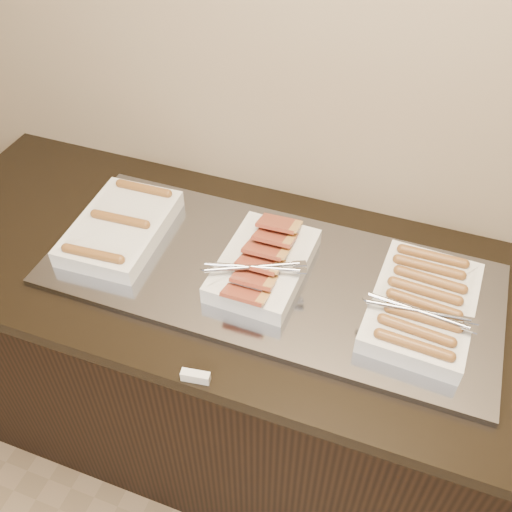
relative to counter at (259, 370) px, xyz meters
The scene contains 6 objects.
counter is the anchor object (origin of this frame).
warming_tray 0.46m from the counter, ahead, with size 1.20×0.50×0.02m, color gray.
dish_left 0.65m from the counter, behind, with size 0.25×0.36×0.07m.
dish_center 0.50m from the counter, 26.69° to the right, with size 0.27×0.34×0.09m.
dish_right 0.66m from the counter, ahead, with size 0.27×0.37×0.08m.
label_holder 0.59m from the counter, 94.00° to the right, with size 0.07×0.02×0.03m, color silver.
Camera 1 is at (0.36, 1.13, 2.01)m, focal length 40.00 mm.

